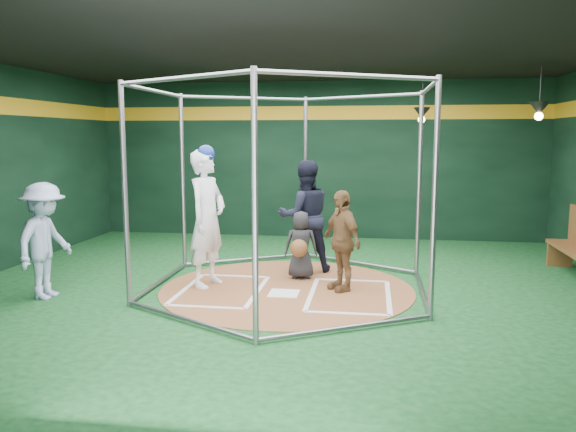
# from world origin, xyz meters

# --- Properties ---
(room_shell) EXTENTS (10.10, 9.10, 3.53)m
(room_shell) POSITION_xyz_m (0.00, 0.01, 1.75)
(room_shell) COLOR #0D3A17
(room_shell) RESTS_ON ground
(clay_disc) EXTENTS (3.80, 3.80, 0.01)m
(clay_disc) POSITION_xyz_m (0.00, 0.00, 0.01)
(clay_disc) COLOR #925935
(clay_disc) RESTS_ON ground
(home_plate) EXTENTS (0.43, 0.43, 0.01)m
(home_plate) POSITION_xyz_m (0.00, -0.30, 0.02)
(home_plate) COLOR white
(home_plate) RESTS_ON clay_disc
(batter_box_left) EXTENTS (1.17, 1.77, 0.01)m
(batter_box_left) POSITION_xyz_m (-0.95, -0.25, 0.02)
(batter_box_left) COLOR white
(batter_box_left) RESTS_ON clay_disc
(batter_box_right) EXTENTS (1.17, 1.77, 0.01)m
(batter_box_right) POSITION_xyz_m (0.95, -0.25, 0.02)
(batter_box_right) COLOR white
(batter_box_right) RESTS_ON clay_disc
(batting_cage) EXTENTS (4.05, 4.67, 3.00)m
(batting_cage) POSITION_xyz_m (-0.00, -0.00, 1.50)
(batting_cage) COLOR gray
(batting_cage) RESTS_ON ground
(pendant_lamp_near) EXTENTS (0.34, 0.34, 0.90)m
(pendant_lamp_near) POSITION_xyz_m (2.20, 3.60, 2.74)
(pendant_lamp_near) COLOR black
(pendant_lamp_near) RESTS_ON room_shell
(pendant_lamp_far) EXTENTS (0.34, 0.34, 0.90)m
(pendant_lamp_far) POSITION_xyz_m (4.00, 2.00, 2.74)
(pendant_lamp_far) COLOR black
(pendant_lamp_far) RESTS_ON room_shell
(batter_figure) EXTENTS (0.69, 0.87, 2.14)m
(batter_figure) POSITION_xyz_m (-1.22, -0.00, 1.07)
(batter_figure) COLOR white
(batter_figure) RESTS_ON clay_disc
(visitor_leopard) EXTENTS (0.81, 0.92, 1.49)m
(visitor_leopard) POSITION_xyz_m (0.81, 0.06, 0.76)
(visitor_leopard) COLOR #9F7444
(visitor_leopard) RESTS_ON clay_disc
(catcher_figure) EXTENTS (0.58, 0.60, 1.09)m
(catcher_figure) POSITION_xyz_m (0.13, 0.64, 0.56)
(catcher_figure) COLOR black
(catcher_figure) RESTS_ON clay_disc
(umpire) EXTENTS (1.10, 0.98, 1.88)m
(umpire) POSITION_xyz_m (0.13, 1.15, 0.95)
(umpire) COLOR black
(umpire) RESTS_ON clay_disc
(bystander_blue) EXTENTS (0.68, 1.10, 1.65)m
(bystander_blue) POSITION_xyz_m (-3.31, -0.94, 0.82)
(bystander_blue) COLOR #A2B3D6
(bystander_blue) RESTS_ON ground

